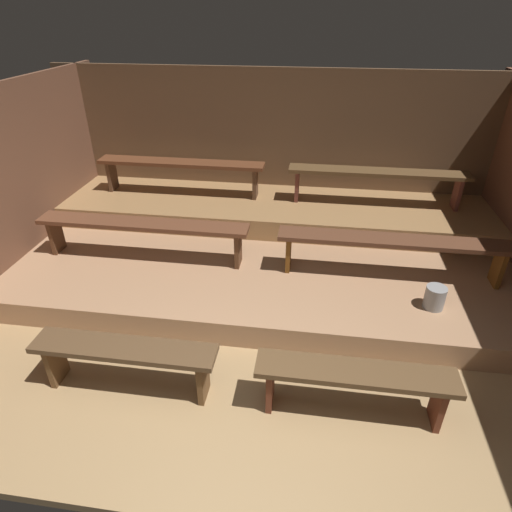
{
  "coord_description": "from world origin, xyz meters",
  "views": [
    {
      "loc": [
        0.53,
        -1.86,
        2.95
      ],
      "look_at": [
        -0.07,
        2.28,
        0.48
      ],
      "focal_mm": 30.05,
      "sensor_mm": 36.0,
      "label": 1
    }
  ],
  "objects_px": {
    "bench_floor_right": "(355,379)",
    "bench_lower_left": "(143,228)",
    "pail_lower": "(435,297)",
    "bench_middle_left": "(181,167)",
    "bench_middle_right": "(377,176)",
    "bench_lower_right": "(393,245)",
    "bench_floor_left": "(125,355)"
  },
  "relations": [
    {
      "from": "bench_middle_left",
      "to": "bench_floor_left",
      "type": "bearing_deg",
      "value": -82.75
    },
    {
      "from": "bench_floor_left",
      "to": "pail_lower",
      "type": "bearing_deg",
      "value": 23.51
    },
    {
      "from": "bench_middle_left",
      "to": "bench_lower_right",
      "type": "bearing_deg",
      "value": -26.63
    },
    {
      "from": "bench_lower_right",
      "to": "bench_middle_left",
      "type": "xyz_separation_m",
      "value": [
        -2.79,
        1.4,
        0.28
      ]
    },
    {
      "from": "bench_floor_right",
      "to": "bench_lower_right",
      "type": "bearing_deg",
      "value": 74.88
    },
    {
      "from": "bench_lower_right",
      "to": "bench_middle_left",
      "type": "height_order",
      "value": "bench_middle_left"
    },
    {
      "from": "bench_floor_right",
      "to": "bench_middle_left",
      "type": "xyz_separation_m",
      "value": [
        -2.32,
        3.15,
        0.57
      ]
    },
    {
      "from": "bench_floor_right",
      "to": "bench_middle_right",
      "type": "relative_size",
      "value": 0.67
    },
    {
      "from": "bench_lower_left",
      "to": "bench_middle_left",
      "type": "distance_m",
      "value": 1.43
    },
    {
      "from": "bench_lower_left",
      "to": "pail_lower",
      "type": "distance_m",
      "value": 3.3
    },
    {
      "from": "pail_lower",
      "to": "bench_lower_left",
      "type": "bearing_deg",
      "value": 170.56
    },
    {
      "from": "bench_lower_right",
      "to": "pail_lower",
      "type": "height_order",
      "value": "bench_lower_right"
    },
    {
      "from": "bench_lower_left",
      "to": "bench_floor_left",
      "type": "bearing_deg",
      "value": -74.88
    },
    {
      "from": "bench_floor_left",
      "to": "bench_floor_right",
      "type": "distance_m",
      "value": 1.92
    },
    {
      "from": "bench_floor_left",
      "to": "bench_lower_right",
      "type": "xyz_separation_m",
      "value": [
        2.39,
        1.75,
        0.3
      ]
    },
    {
      "from": "bench_lower_right",
      "to": "bench_floor_left",
      "type": "bearing_deg",
      "value": -143.84
    },
    {
      "from": "bench_lower_left",
      "to": "bench_lower_right",
      "type": "height_order",
      "value": "same"
    },
    {
      "from": "bench_floor_left",
      "to": "bench_lower_left",
      "type": "bearing_deg",
      "value": 105.12
    },
    {
      "from": "bench_floor_left",
      "to": "bench_lower_left",
      "type": "distance_m",
      "value": 1.83
    },
    {
      "from": "bench_lower_right",
      "to": "bench_middle_left",
      "type": "distance_m",
      "value": 3.13
    },
    {
      "from": "bench_middle_right",
      "to": "pail_lower",
      "type": "height_order",
      "value": "bench_middle_right"
    },
    {
      "from": "bench_lower_left",
      "to": "pail_lower",
      "type": "height_order",
      "value": "bench_lower_left"
    },
    {
      "from": "bench_floor_left",
      "to": "bench_lower_left",
      "type": "height_order",
      "value": "bench_lower_left"
    },
    {
      "from": "bench_floor_left",
      "to": "bench_middle_left",
      "type": "xyz_separation_m",
      "value": [
        -0.4,
        3.15,
        0.57
      ]
    },
    {
      "from": "bench_lower_right",
      "to": "bench_middle_left",
      "type": "relative_size",
      "value": 1.06
    },
    {
      "from": "bench_middle_left",
      "to": "pail_lower",
      "type": "height_order",
      "value": "bench_middle_left"
    },
    {
      "from": "bench_middle_left",
      "to": "pail_lower",
      "type": "relative_size",
      "value": 9.85
    },
    {
      "from": "bench_lower_left",
      "to": "bench_lower_right",
      "type": "relative_size",
      "value": 1.0
    },
    {
      "from": "bench_floor_right",
      "to": "bench_lower_left",
      "type": "bearing_deg",
      "value": 143.84
    },
    {
      "from": "bench_floor_left",
      "to": "pail_lower",
      "type": "distance_m",
      "value": 3.03
    },
    {
      "from": "bench_floor_right",
      "to": "pail_lower",
      "type": "height_order",
      "value": "pail_lower"
    },
    {
      "from": "bench_floor_right",
      "to": "bench_middle_left",
      "type": "relative_size",
      "value": 0.67
    }
  ]
}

